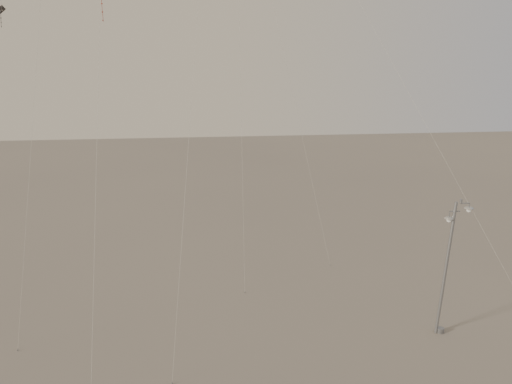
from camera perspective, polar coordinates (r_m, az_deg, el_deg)
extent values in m
cylinder|color=gray|center=(35.90, 17.95, -13.01)|extent=(0.44, 0.44, 0.30)
cylinder|color=gray|center=(34.36, 18.44, -7.34)|extent=(0.72, 0.18, 7.92)
cylinder|color=gray|center=(33.37, 19.82, -0.83)|extent=(0.14, 0.14, 0.18)
cylinder|color=gray|center=(33.52, 20.18, -1.07)|extent=(0.50, 0.08, 0.07)
cylinder|color=gray|center=(33.67, 20.54, -1.30)|extent=(0.06, 0.06, 0.30)
ellipsoid|color=#B3B3AE|center=(33.71, 20.52, -1.54)|extent=(0.52, 0.52, 0.18)
cylinder|color=gray|center=(33.40, 19.26, -1.84)|extent=(0.60, 0.09, 0.07)
cylinder|color=gray|center=(33.33, 18.77, -2.19)|extent=(0.06, 0.06, 0.40)
ellipsoid|color=#B3B3AE|center=(33.39, 18.74, -2.52)|extent=(0.52, 0.52, 0.18)
cylinder|color=beige|center=(36.76, -20.91, 14.84)|extent=(2.38, 12.53, 34.14)
cylinder|color=gray|center=(35.01, -22.72, -14.38)|extent=(0.06, 0.06, 0.10)
cylinder|color=beige|center=(32.36, -6.80, 4.44)|extent=(2.31, 13.20, 21.33)
cylinder|color=gray|center=(30.06, -8.39, -18.39)|extent=(0.06, 0.06, 0.10)
cylinder|color=beige|center=(37.58, -1.63, 15.03)|extent=(0.12, 3.68, 33.24)
cylinder|color=gray|center=(39.25, -1.13, -9.98)|extent=(0.06, 0.06, 0.10)
cylinder|color=maroon|center=(35.39, -15.13, 17.28)|extent=(0.03, 0.23, 1.45)
cylinder|color=beige|center=(28.08, -15.73, 0.39)|extent=(0.49, 15.86, 19.34)
cylinder|color=beige|center=(35.03, 16.43, 6.83)|extent=(10.49, 13.67, 23.89)
cylinder|color=beige|center=(41.79, 3.09, 12.45)|extent=(6.64, 2.91, 29.59)
cylinder|color=gray|center=(44.15, 7.43, -7.26)|extent=(0.06, 0.06, 0.10)
cube|color=black|center=(40.09, -24.14, 16.33)|extent=(0.51, 0.28, 0.55)
cylinder|color=black|center=(40.19, -24.14, 15.38)|extent=(0.12, 0.11, 0.83)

